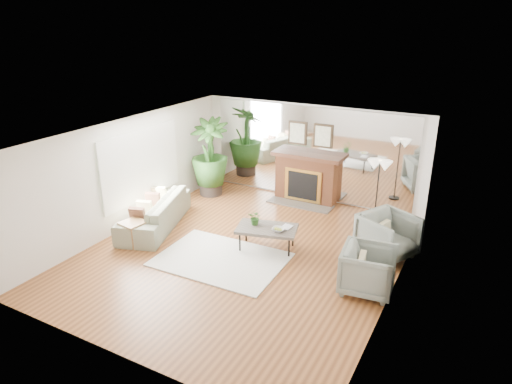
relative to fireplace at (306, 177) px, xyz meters
The scene contains 18 objects.
ground 3.33m from the fireplace, 90.00° to the right, with size 7.00×7.00×0.00m, color brown.
wall_left 4.46m from the fireplace, 132.54° to the right, with size 0.02×7.00×2.50m, color silver.
wall_right 4.46m from the fireplace, 47.46° to the right, with size 0.02×7.00×2.50m, color silver.
wall_back 0.63m from the fireplace, 90.00° to the left, with size 6.00×0.02×2.50m, color silver.
mirror_panel 0.63m from the fireplace, 90.00° to the left, with size 5.40×0.04×2.40m, color silver.
window_panel 4.17m from the fireplace, 135.99° to the right, with size 0.04×2.40×1.50m, color #B2E09E.
fireplace is the anchor object (origin of this frame).
area_rug 3.80m from the fireplace, 93.98° to the right, with size 2.48×1.77×0.03m, color silver.
coffee_table 2.91m from the fireplace, 83.47° to the right, with size 1.37×1.01×0.49m.
sofa 3.97m from the fireplace, 128.25° to the right, with size 2.44×0.95×0.71m, color gray.
armchair_back 3.28m from the fireplace, 37.49° to the right, with size 0.96×0.99×0.90m, color slate.
armchair_front 4.32m from the fireplace, 52.88° to the right, with size 0.89×0.92×0.83m, color slate.
side_table 4.63m from the fireplace, 118.89° to the right, with size 0.53×0.53×0.53m.
potted_ficus 2.61m from the fireplace, 162.21° to the right, with size 1.22×1.22×2.09m.
floor_lamp 2.35m from the fireplace, 22.95° to the right, with size 0.53×0.30×1.64m.
tabletop_plant 2.87m from the fireplace, 88.88° to the right, with size 0.29×0.25×0.32m, color #315F23.
fruit_bowl 2.99m from the fireplace, 78.25° to the right, with size 0.26×0.26×0.06m, color #98693D.
book 2.76m from the fireplace, 77.65° to the right, with size 0.20×0.27×0.02m, color #98693D.
Camera 1 is at (4.16, -7.21, 4.55)m, focal length 32.00 mm.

